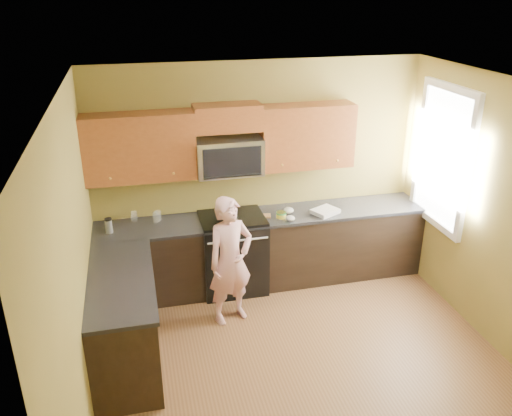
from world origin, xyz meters
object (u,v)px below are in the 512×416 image
object	(u,v)px
stove	(233,252)
woman	(230,261)
travel_mug	(110,233)
microwave	(229,173)
frying_pan	(227,222)
butter_tub	(281,217)

from	to	relation	value
stove	woman	bearing A→B (deg)	-103.09
stove	travel_mug	xyz separation A→B (m)	(-1.40, -0.03, 0.45)
microwave	frying_pan	distance (m)	0.56
travel_mug	woman	bearing A→B (deg)	-26.48
stove	travel_mug	world-z (taller)	travel_mug
butter_tub	travel_mug	size ratio (longest dim) A/B	0.70
microwave	woman	bearing A→B (deg)	-101.05
woman	butter_tub	bearing A→B (deg)	18.31
woman	frying_pan	distance (m)	0.58
microwave	butter_tub	xyz separation A→B (m)	(0.58, -0.21, -0.53)
woman	frying_pan	size ratio (longest dim) A/B	3.23
butter_tub	travel_mug	world-z (taller)	travel_mug
stove	microwave	distance (m)	0.98
microwave	woman	size ratio (longest dim) A/B	0.52
woman	butter_tub	world-z (taller)	woman
travel_mug	stove	bearing A→B (deg)	1.31
stove	woman	distance (m)	0.72
butter_tub	travel_mug	distance (m)	1.98
travel_mug	butter_tub	bearing A→B (deg)	-1.66
stove	butter_tub	size ratio (longest dim) A/B	7.80
microwave	stove	bearing A→B (deg)	-90.00
stove	butter_tub	bearing A→B (deg)	-8.82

